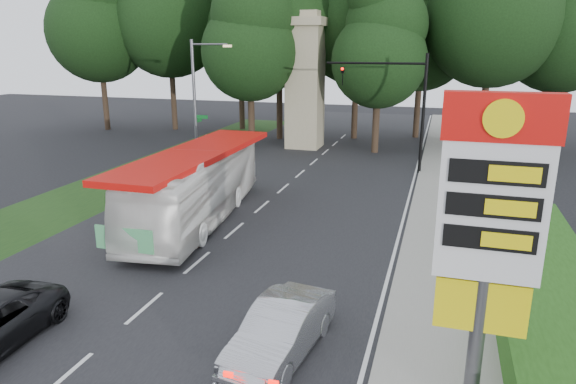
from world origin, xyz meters
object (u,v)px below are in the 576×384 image
(traffic_signal_mast, at_px, (402,96))
(monument, at_px, (305,80))
(gas_station_pylon, at_px, (490,219))
(transit_bus, at_px, (197,186))
(streetlight_signs, at_px, (197,97))
(sedan_silver, at_px, (281,330))

(traffic_signal_mast, bearing_deg, monument, 142.00)
(gas_station_pylon, relative_size, transit_bus, 0.60)
(traffic_signal_mast, distance_m, transit_bus, 14.75)
(monument, bearing_deg, traffic_signal_mast, -38.00)
(streetlight_signs, relative_size, transit_bus, 0.70)
(sedan_silver, bearing_deg, gas_station_pylon, -4.23)
(traffic_signal_mast, bearing_deg, transit_bus, -122.80)
(gas_station_pylon, xyz_separation_m, streetlight_signs, (-16.19, 20.01, -0.01))
(gas_station_pylon, height_order, transit_bus, gas_station_pylon)
(streetlight_signs, height_order, transit_bus, streetlight_signs)
(traffic_signal_mast, height_order, monument, monument)
(gas_station_pylon, bearing_deg, streetlight_signs, 128.96)
(streetlight_signs, bearing_deg, gas_station_pylon, -51.04)
(streetlight_signs, distance_m, sedan_silver, 22.67)
(gas_station_pylon, height_order, sedan_silver, gas_station_pylon)
(streetlight_signs, bearing_deg, transit_bus, -64.39)
(gas_station_pylon, bearing_deg, transit_bus, 138.91)
(transit_bus, xyz_separation_m, sedan_silver, (6.80, -8.95, -0.90))
(monument, bearing_deg, gas_station_pylon, -68.20)
(gas_station_pylon, distance_m, streetlight_signs, 25.74)
(sedan_silver, bearing_deg, streetlight_signs, 128.81)
(monument, bearing_deg, sedan_silver, -76.17)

